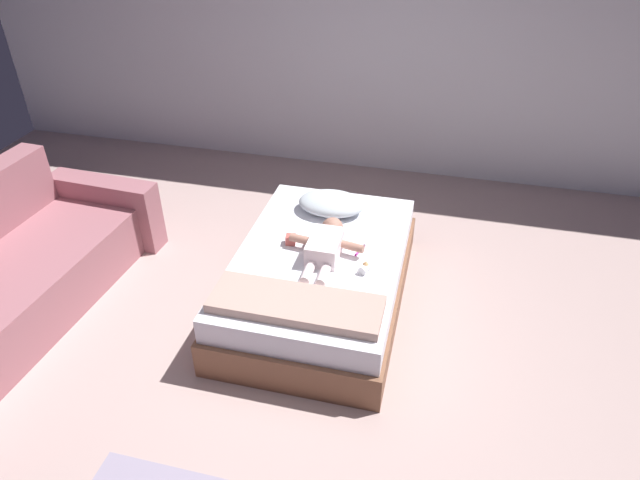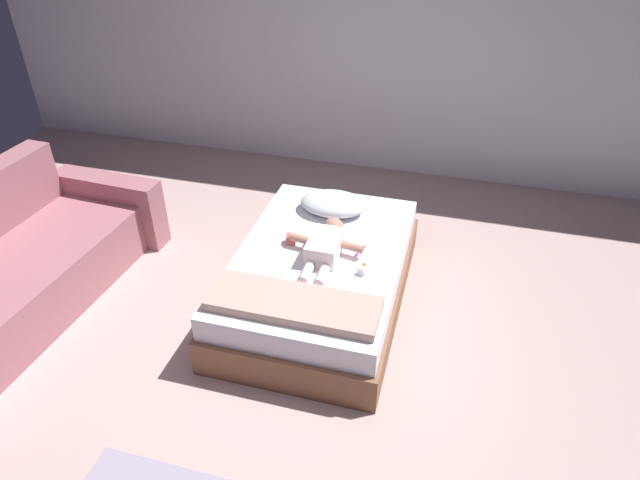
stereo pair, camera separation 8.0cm
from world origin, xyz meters
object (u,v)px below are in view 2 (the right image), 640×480
Objects in this scene: pillow at (333,203)px; toothbrush at (361,250)px; baby at (326,245)px; baby_bottle at (365,268)px; toy_block at (291,239)px; bed at (320,278)px; couch at (8,274)px.

pillow is 3.32× the size of toothbrush.
baby is at bearing -158.19° from toothbrush.
baby_bottle is (0.38, -0.67, -0.04)m from pillow.
toy_block is 0.64× the size of baby_bottle.
bed is 0.44m from baby_bottle.
toy_block reaches higher than bed.
bed is 2.16m from couch.
toothbrush is at bearing 16.88° from couch.
baby_bottle is (2.41, 0.49, 0.18)m from couch.
baby_bottle is (0.34, -0.13, 0.25)m from bed.
couch is 1.97m from toy_block.
pillow reaches higher than bed.
bed is 3.55× the size of pillow.
couch is (-2.02, -1.16, -0.22)m from pillow.
toothbrush is 0.07× the size of couch.
couch is (-2.07, -0.62, 0.07)m from bed.
toy_block is (-0.22, 0.05, 0.25)m from bed.
baby is 5.43× the size of baby_bottle.
couch is at bearing -150.14° from pillow.
toy_block is (-0.26, 0.05, -0.04)m from baby.
bed is 0.29m from baby.
toy_block is at bearing 161.80° from baby_bottle.
baby_bottle is (0.07, -0.22, 0.02)m from toothbrush.
couch reaches higher than bed.
baby is at bearing -80.84° from pillow.
couch is at bearing -160.04° from toy_block.
couch is 18.64× the size of baby_bottle.
baby is at bearing -0.57° from bed.
toy_block is at bearing 19.96° from couch.
baby reaches higher than bed.
toothbrush reaches higher than bed.
toothbrush is 1.97× the size of toy_block.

